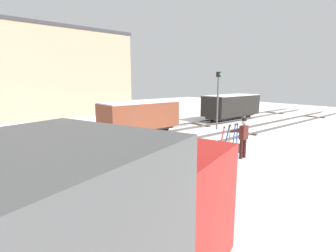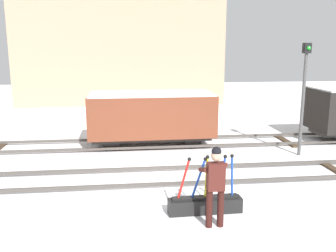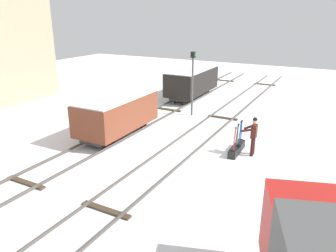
{
  "view_description": "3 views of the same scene",
  "coord_description": "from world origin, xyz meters",
  "px_view_note": "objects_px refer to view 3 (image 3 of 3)",
  "views": [
    {
      "loc": [
        -8.49,
        -9.35,
        3.46
      ],
      "look_at": [
        1.19,
        2.32,
        0.71
      ],
      "focal_mm": 26.62,
      "sensor_mm": 36.0,
      "label": 1
    },
    {
      "loc": [
        -0.85,
        -10.69,
        3.98
      ],
      "look_at": [
        0.49,
        0.91,
        1.47
      ],
      "focal_mm": 39.88,
      "sensor_mm": 36.0,
      "label": 2
    },
    {
      "loc": [
        -13.21,
        -6.35,
        6.3
      ],
      "look_at": [
        -0.07,
        0.75,
        1.15
      ],
      "focal_mm": 34.94,
      "sensor_mm": 36.0,
      "label": 3
    }
  ],
  "objects_px": {
    "switch_lever_frame": "(237,147)",
    "rail_worker": "(253,134)",
    "freight_car_near_switch": "(192,81)",
    "freight_car_far_end": "(117,114)",
    "signal_post": "(193,78)"
  },
  "relations": [
    {
      "from": "rail_worker",
      "to": "signal_post",
      "type": "bearing_deg",
      "value": 47.58
    },
    {
      "from": "freight_car_far_end",
      "to": "signal_post",
      "type": "bearing_deg",
      "value": -20.7
    },
    {
      "from": "freight_car_near_switch",
      "to": "freight_car_far_end",
      "type": "height_order",
      "value": "freight_car_near_switch"
    },
    {
      "from": "rail_worker",
      "to": "switch_lever_frame",
      "type": "bearing_deg",
      "value": 93.13
    },
    {
      "from": "rail_worker",
      "to": "freight_car_near_switch",
      "type": "xyz_separation_m",
      "value": [
        8.75,
        7.06,
        0.25
      ]
    },
    {
      "from": "rail_worker",
      "to": "signal_post",
      "type": "distance_m",
      "value": 6.93
    },
    {
      "from": "switch_lever_frame",
      "to": "rail_worker",
      "type": "xyz_separation_m",
      "value": [
        0.06,
        -0.71,
        0.81
      ]
    },
    {
      "from": "signal_post",
      "to": "freight_car_near_switch",
      "type": "bearing_deg",
      "value": 24.38
    },
    {
      "from": "switch_lever_frame",
      "to": "rail_worker",
      "type": "relative_size",
      "value": 0.97
    },
    {
      "from": "rail_worker",
      "to": "freight_car_far_end",
      "type": "height_order",
      "value": "freight_car_far_end"
    },
    {
      "from": "freight_car_near_switch",
      "to": "signal_post",
      "type": "bearing_deg",
      "value": -156.16
    },
    {
      "from": "rail_worker",
      "to": "freight_car_near_switch",
      "type": "relative_size",
      "value": 0.33
    },
    {
      "from": "switch_lever_frame",
      "to": "signal_post",
      "type": "relative_size",
      "value": 0.44
    },
    {
      "from": "switch_lever_frame",
      "to": "freight_car_near_switch",
      "type": "height_order",
      "value": "freight_car_near_switch"
    },
    {
      "from": "switch_lever_frame",
      "to": "freight_car_near_switch",
      "type": "bearing_deg",
      "value": 34.46
    }
  ]
}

